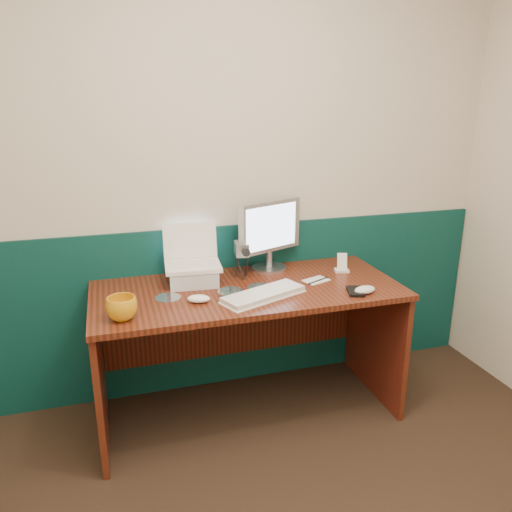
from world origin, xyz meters
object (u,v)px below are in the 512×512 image
object	(u,v)px
monitor	(269,236)
keyboard	(263,295)
desk	(248,352)
laptop	(192,246)
mug	(122,308)
camcorder	(241,259)

from	to	relation	value
monitor	keyboard	world-z (taller)	monitor
desk	monitor	xyz separation A→B (m)	(0.20, 0.25, 0.58)
desk	laptop	xyz separation A→B (m)	(-0.26, 0.15, 0.58)
laptop	mug	distance (m)	0.55
monitor	camcorder	distance (m)	0.23
desk	camcorder	world-z (taller)	camcorder
laptop	mug	size ratio (longest dim) A/B	2.12
camcorder	laptop	bearing A→B (deg)	-170.79
keyboard	camcorder	distance (m)	0.32
laptop	monitor	size ratio (longest dim) A/B	0.72
laptop	mug	world-z (taller)	laptop
monitor	mug	distance (m)	0.98
mug	laptop	bearing A→B (deg)	43.55
keyboard	camcorder	world-z (taller)	camcorder
desk	keyboard	bearing A→B (deg)	-75.58
desk	camcorder	size ratio (longest dim) A/B	7.50
desk	mug	size ratio (longest dim) A/B	11.67
laptop	keyboard	size ratio (longest dim) A/B	0.67
monitor	keyboard	bearing A→B (deg)	-133.87
laptop	monitor	bearing A→B (deg)	17.51
monitor	laptop	bearing A→B (deg)	170.64
laptop	monitor	distance (m)	0.47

